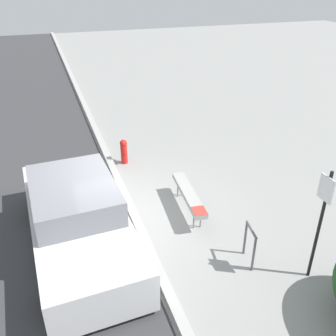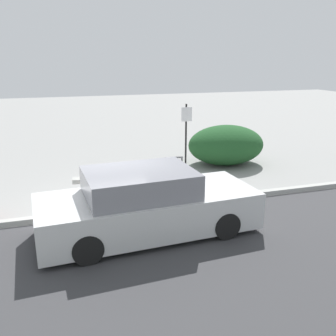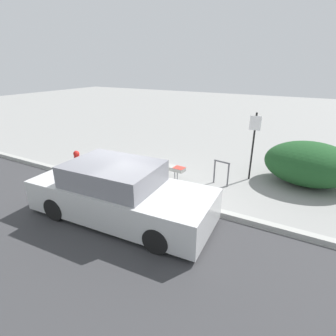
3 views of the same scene
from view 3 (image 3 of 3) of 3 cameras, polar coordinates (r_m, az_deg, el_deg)
The scene contains 8 objects.
ground_plane at distance 8.40m, azimuth -8.15°, elevation -4.90°, with size 60.00×60.00×0.00m, color gray.
curb at distance 8.37m, azimuth -8.17°, elevation -4.50°, with size 60.00×0.20×0.13m.
bench at distance 9.09m, azimuth -1.87°, elevation 0.69°, with size 2.00×0.47×0.55m.
bike_rack at distance 8.70m, azimuth 11.53°, elevation -0.53°, with size 0.55×0.15×0.83m.
sign_post at distance 9.10m, azimuth 18.09°, elevation 5.70°, with size 0.36×0.08×2.30m.
fire_hydrant at distance 10.31m, azimuth -19.17°, elevation 1.68°, with size 0.36×0.22×0.77m.
shrub_hedge at distance 9.69m, azimuth 28.36°, elevation 0.83°, with size 2.78×2.16×1.42m.
parked_car_near at distance 6.80m, azimuth -10.48°, elevation -5.51°, with size 4.82×2.10×1.46m.
Camera 3 is at (4.64, -5.92, 3.73)m, focal length 28.00 mm.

